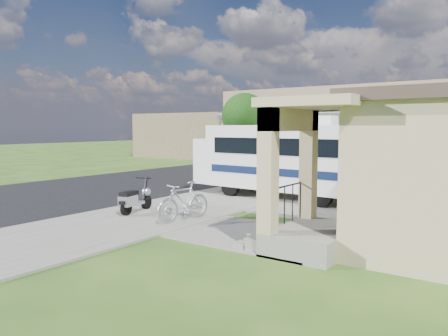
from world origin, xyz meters
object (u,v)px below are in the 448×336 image
Objects in this scene: bicycle at (184,203)px; motorhome at (284,157)px; van at (290,152)px; garden_hose at (290,230)px; scooter at (134,199)px; pickup_truck at (256,157)px; shrub at (384,182)px.

motorhome is at bearing 95.94° from bicycle.
van is 17.07× the size of garden_hose.
garden_hose is (10.10, -20.00, -0.77)m from van.
scooter is 21.29m from van.
bicycle is (2.06, 0.00, 0.08)m from scooter.
scooter is at bearing -110.55° from motorhome.
scooter is 0.28× the size of van.
pickup_truck is (-4.08, 14.21, 0.41)m from scooter.
motorhome reaches higher than van.
motorhome is 6.19m from scooter.
motorhome is 5.81m from garden_hose.
pickup_truck is 6.55m from van.
van is at bearing 118.11° from bicycle.
van reaches higher than garden_hose.
bicycle is 3.20m from garden_hose.
shrub is 21.53m from van.
garden_hose is at bearing -131.47° from shrub.
shrub is at bearing -28.95° from motorhome.
van is at bearing 116.80° from garden_hose.
van is 22.41m from garden_hose.
scooter reaches higher than bicycle.
van is (-7.35, 15.11, -0.76)m from motorhome.
bicycle is 0.32× the size of van.
pickup_truck is 18.74× the size of garden_hose.
scooter reaches higher than garden_hose.
shrub is 5.69m from bicycle.
shrub is (4.58, -2.82, -0.35)m from motorhome.
motorhome is at bearing -75.09° from van.
motorhome reaches higher than shrub.
motorhome is at bearing 118.57° from pickup_truck.
scooter is 2.06m from bicycle.
garden_hose is at bearing -58.03° from motorhome.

